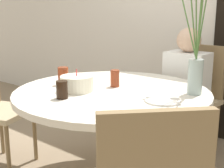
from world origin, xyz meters
The scene contains 10 objects.
wall_back centered at (0.00, 1.38, 1.30)m, with size 8.00×0.05×2.60m.
dining_table centered at (0.00, 0.00, 0.60)m, with size 1.29×1.29×0.72m.
chair_far_back centered at (0.16, 0.99, 0.53)m, with size 0.46×0.46×0.93m.
birthday_cake centered at (-0.16, -0.17, 0.77)m, with size 0.21×0.21×0.15m.
flower_vase centered at (0.46, 0.23, 1.01)m, with size 0.29×0.27×0.77m.
side_plate centered at (0.40, -0.02, 0.72)m, with size 0.21×0.21×0.01m.
drink_glass_0 centered at (-0.10, -0.35, 0.77)m, with size 0.07×0.07×0.11m.
drink_glass_1 centered at (-0.04, 0.08, 0.77)m, with size 0.06×0.06×0.12m.
drink_glass_2 centered at (-0.36, -0.11, 0.78)m, with size 0.07×0.07×0.13m.
person_woman centered at (0.13, 0.83, 0.51)m, with size 0.34×0.24×1.09m.
Camera 1 is at (1.27, -1.54, 1.23)m, focal length 50.00 mm.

